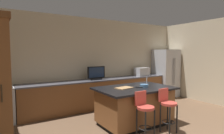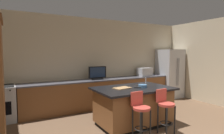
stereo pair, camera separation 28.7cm
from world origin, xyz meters
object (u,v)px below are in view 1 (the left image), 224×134
Objects in this scene: bar_stool_left at (144,111)px; bar_stool_right at (167,107)px; fruit_bowl at (144,86)px; tv_remote at (139,87)px; refrigerator at (166,73)px; kitchen_island at (135,105)px; cutting_board at (124,88)px; microwave at (142,72)px; tv_monitor at (96,74)px; cell_phone at (120,88)px.

bar_stool_left is 0.64m from bar_stool_right.
fruit_bowl is (-0.10, 0.65, 0.37)m from bar_stool_right.
bar_stool_left is 5.57× the size of tv_remote.
refrigerator is at bearing 33.82° from bar_stool_left.
kitchen_island is 8.92× the size of fruit_bowl.
cutting_board is at bearing 117.34° from tv_remote.
tv_monitor is at bearing -178.44° from microwave.
tv_monitor reaches higher than bar_stool_left.
fruit_bowl is (0.54, 0.63, 0.37)m from bar_stool_left.
tv_monitor reaches higher than fruit_bowl.
fruit_bowl is at bearing 46.73° from bar_stool_left.
tv_monitor is 1.46× the size of cutting_board.
tv_remote is (-0.14, 0.01, -0.02)m from fruit_bowl.
refrigerator is at bearing -0.56° from tv_monitor.
fruit_bowl is at bearing -20.00° from kitchen_island.
tv_remote is at bearing -38.06° from cell_phone.
tv_monitor reaches higher than cell_phone.
refrigerator is 9.04× the size of fruit_bowl.
kitchen_island is 0.58m from cell_phone.
fruit_bowl is 1.37× the size of cell_phone.
cell_phone is 0.38× the size of cutting_board.
fruit_bowl reaches higher than bar_stool_right.
microwave is 2.34× the size of fruit_bowl.
cell_phone is (-3.27, -1.54, -0.02)m from refrigerator.
refrigerator is 1.96× the size of bar_stool_left.
tv_monitor is 0.62× the size of bar_stool_right.
cell_phone is 0.47m from tv_remote.
refrigerator is at bearing 32.82° from fruit_bowl.
kitchen_island is 1.94× the size of bar_stool_right.
kitchen_island is 0.46m from tv_remote.
cell_phone is at bearing 111.00° from tv_remote.
kitchen_island is 1.81m from tv_monitor.
tv_monitor is (-3.08, 0.03, 0.16)m from refrigerator.
refrigerator reaches higher than bar_stool_left.
bar_stool_left is at bearing -114.83° from kitchen_island.
tv_monitor is 3.42× the size of tv_remote.
refrigerator is at bearing 29.67° from kitchen_island.
kitchen_island is at bearing -84.55° from tv_monitor.
tv_remote reaches higher than cell_phone.
microwave reaches higher than cutting_board.
microwave is (-1.17, 0.08, 0.11)m from refrigerator.
bar_stool_right is at bearing -81.41° from fruit_bowl.
cutting_board is (-0.60, 0.77, 0.35)m from bar_stool_right.
kitchen_island is 3.39m from refrigerator.
tv_monitor is 2.83× the size of fruit_bowl.
bar_stool_right is 0.75m from fruit_bowl.
microwave is at bearing 50.11° from fruit_bowl.
tv_monitor is at bearing 85.76° from cutting_board.
refrigerator reaches higher than tv_monitor.
microwave reaches higher than bar_stool_left.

